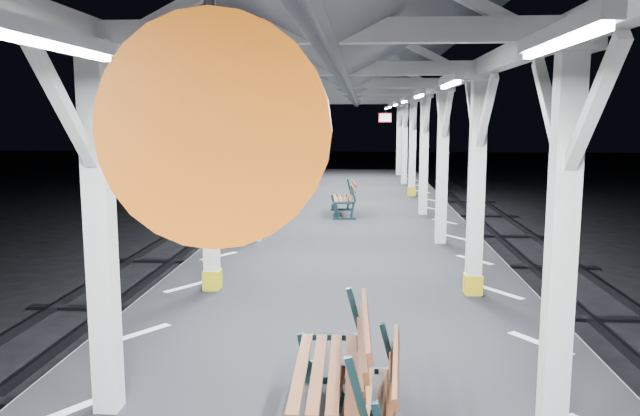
# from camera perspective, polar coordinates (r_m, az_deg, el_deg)

# --- Properties ---
(ground) EXTENTS (120.00, 120.00, 0.00)m
(ground) POSITION_cam_1_polar(r_m,az_deg,el_deg) (8.17, 1.35, -18.44)
(ground) COLOR black
(ground) RESTS_ON ground
(platform) EXTENTS (6.00, 50.00, 1.00)m
(platform) POSITION_cam_1_polar(r_m,az_deg,el_deg) (7.96, 1.36, -15.23)
(platform) COLOR black
(platform) RESTS_ON ground
(hazard_stripes_left) EXTENTS (1.00, 48.00, 0.01)m
(hazard_stripes_left) POSITION_cam_1_polar(r_m,az_deg,el_deg) (8.24, -16.23, -10.97)
(hazard_stripes_left) COLOR silver
(hazard_stripes_left) RESTS_ON platform
(hazard_stripes_right) EXTENTS (1.00, 48.00, 0.01)m
(hazard_stripes_right) POSITION_cam_1_polar(r_m,az_deg,el_deg) (8.06, 19.44, -11.58)
(hazard_stripes_right) COLOR silver
(hazard_stripes_right) RESTS_ON platform
(canopy) EXTENTS (5.40, 49.00, 4.65)m
(canopy) POSITION_cam_1_polar(r_m,az_deg,el_deg) (7.33, 1.47, 15.25)
(canopy) COLOR silver
(canopy) RESTS_ON platform
(bench_near) EXTENTS (0.70, 1.66, 0.88)m
(bench_near) POSITION_cam_1_polar(r_m,az_deg,el_deg) (5.08, 4.54, -17.50)
(bench_near) COLOR #11272A
(bench_near) RESTS_ON platform
(bench_mid) EXTENTS (0.74, 1.88, 1.01)m
(bench_mid) POSITION_cam_1_polar(r_m,az_deg,el_deg) (5.55, 1.77, -14.36)
(bench_mid) COLOR #11272A
(bench_mid) RESTS_ON platform
(bench_far) EXTENTS (0.77, 1.76, 0.93)m
(bench_far) POSITION_cam_1_polar(r_m,az_deg,el_deg) (17.18, 2.43, 0.99)
(bench_far) COLOR #11272A
(bench_far) RESTS_ON platform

